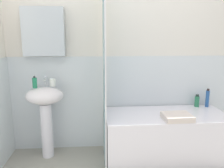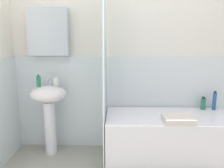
% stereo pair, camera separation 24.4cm
% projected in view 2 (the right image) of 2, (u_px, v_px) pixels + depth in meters
% --- Properties ---
extents(wall_back_tiled, '(3.60, 0.18, 2.40)m').
position_uv_depth(wall_back_tiled, '(132.00, 61.00, 2.81)').
color(wall_back_tiled, silver).
rests_on(wall_back_tiled, ground_plane).
extents(sink, '(0.44, 0.34, 0.86)m').
position_uv_depth(sink, '(49.00, 105.00, 2.71)').
color(sink, white).
rests_on(sink, ground_plane).
extents(faucet, '(0.03, 0.12, 0.12)m').
position_uv_depth(faucet, '(49.00, 80.00, 2.73)').
color(faucet, silver).
rests_on(faucet, sink).
extents(soap_dispenser, '(0.05, 0.05, 0.14)m').
position_uv_depth(soap_dispenser, '(39.00, 81.00, 2.63)').
color(soap_dispenser, '#217D55').
rests_on(soap_dispenser, sink).
extents(toothbrush_cup, '(0.07, 0.07, 0.09)m').
position_uv_depth(toothbrush_cup, '(56.00, 81.00, 2.71)').
color(toothbrush_cup, white).
rests_on(toothbrush_cup, sink).
extents(bathtub, '(1.42, 0.64, 0.55)m').
position_uv_depth(bathtub, '(167.00, 138.00, 2.62)').
color(bathtub, white).
rests_on(bathtub, ground_plane).
extents(shower_curtain, '(0.01, 0.64, 2.00)m').
position_uv_depth(shower_curtain, '(105.00, 77.00, 2.49)').
color(shower_curtain, white).
rests_on(shower_curtain, ground_plane).
extents(shampoo_bottle, '(0.05, 0.05, 0.24)m').
position_uv_depth(shampoo_bottle, '(214.00, 101.00, 2.75)').
color(shampoo_bottle, '#29559A').
rests_on(shampoo_bottle, bathtub).
extents(body_wash_bottle, '(0.06, 0.06, 0.16)m').
position_uv_depth(body_wash_bottle, '(203.00, 104.00, 2.78)').
color(body_wash_bottle, '#297650').
rests_on(body_wash_bottle, bathtub).
extents(towel_folded, '(0.31, 0.26, 0.06)m').
position_uv_depth(towel_folded, '(178.00, 119.00, 2.37)').
color(towel_folded, silver).
rests_on(towel_folded, bathtub).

